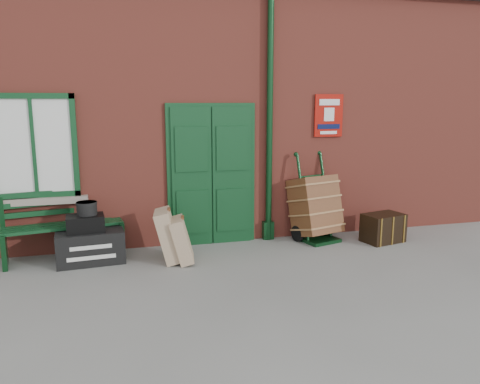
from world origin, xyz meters
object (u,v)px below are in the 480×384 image
object	(u,v)px
bench	(63,223)
dark_trunk	(383,228)
porter_trolley	(315,207)
houdini_trunk	(91,247)

from	to	relation	value
bench	dark_trunk	xyz separation A→B (m)	(5.01, -0.51, -0.28)
porter_trolley	dark_trunk	distance (m)	1.16
bench	houdini_trunk	bearing A→B (deg)	-51.90
dark_trunk	bench	bearing A→B (deg)	161.35
bench	dark_trunk	distance (m)	5.04
houdini_trunk	dark_trunk	bearing A→B (deg)	-6.80
bench	porter_trolley	bearing A→B (deg)	-11.65
houdini_trunk	porter_trolley	size ratio (longest dim) A/B	0.65
houdini_trunk	porter_trolley	distance (m)	3.60
bench	dark_trunk	size ratio (longest dim) A/B	2.67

